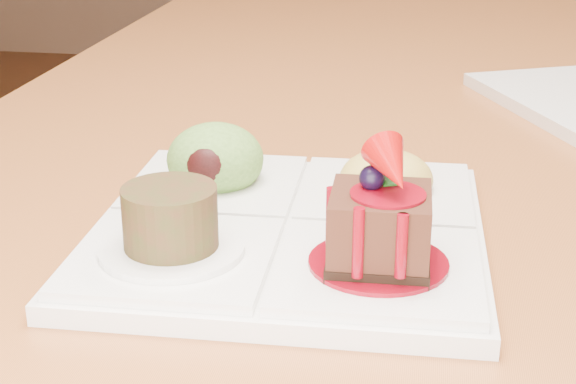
# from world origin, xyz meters

# --- Properties ---
(dining_table) EXTENTS (1.00, 1.80, 0.75)m
(dining_table) POSITION_xyz_m (0.00, 0.00, 0.68)
(dining_table) COLOR #9D5628
(dining_table) RESTS_ON ground
(sampler_plate) EXTENTS (0.25, 0.25, 0.09)m
(sampler_plate) POSITION_xyz_m (-0.17, -0.64, 0.77)
(sampler_plate) COLOR silver
(sampler_plate) RESTS_ON dining_table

